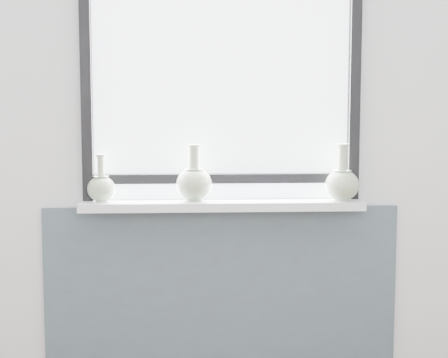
{
  "coord_description": "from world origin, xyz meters",
  "views": [
    {
      "loc": [
        -0.16,
        -1.46,
        1.35
      ],
      "look_at": [
        0.0,
        1.55,
        1.02
      ],
      "focal_mm": 55.0,
      "sensor_mm": 36.0,
      "label": 1
    }
  ],
  "objects_px": {
    "windowsill": "(222,205)",
    "vase_c": "(342,183)",
    "vase_b": "(194,182)",
    "vase_a": "(101,187)"
  },
  "relations": [
    {
      "from": "windowsill",
      "to": "vase_c",
      "type": "relative_size",
      "value": 4.95
    },
    {
      "from": "vase_b",
      "to": "vase_a",
      "type": "bearing_deg",
      "value": -179.17
    },
    {
      "from": "windowsill",
      "to": "vase_b",
      "type": "height_order",
      "value": "vase_b"
    },
    {
      "from": "vase_a",
      "to": "vase_c",
      "type": "bearing_deg",
      "value": -1.11
    },
    {
      "from": "vase_a",
      "to": "vase_b",
      "type": "relative_size",
      "value": 0.84
    },
    {
      "from": "vase_c",
      "to": "vase_b",
      "type": "bearing_deg",
      "value": 177.68
    },
    {
      "from": "vase_b",
      "to": "vase_c",
      "type": "bearing_deg",
      "value": -2.32
    },
    {
      "from": "windowsill",
      "to": "vase_c",
      "type": "distance_m",
      "value": 0.57
    },
    {
      "from": "vase_b",
      "to": "vase_c",
      "type": "xyz_separation_m",
      "value": [
        0.69,
        -0.03,
        -0.0
      ]
    },
    {
      "from": "windowsill",
      "to": "vase_c",
      "type": "xyz_separation_m",
      "value": [
        0.56,
        -0.02,
        0.1
      ]
    }
  ]
}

